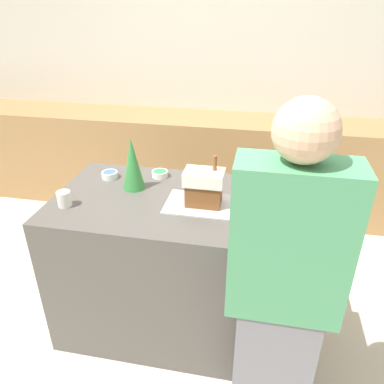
{
  "coord_description": "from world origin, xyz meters",
  "views": [
    {
      "loc": [
        0.44,
        -1.85,
        1.99
      ],
      "look_at": [
        0.07,
        0.0,
        1.0
      ],
      "focal_mm": 35.0,
      "sensor_mm": 36.0,
      "label": 1
    }
  ],
  "objects_px": {
    "candy_bowl_far_left": "(282,195)",
    "person": "(281,296)",
    "baking_tray": "(204,204)",
    "candy_bowl_near_tray_right": "(294,208)",
    "decorative_tree": "(133,164)",
    "cookbook": "(251,184)",
    "mug": "(64,199)",
    "candy_bowl_front_corner": "(110,175)",
    "gingerbread_house": "(204,187)",
    "candy_bowl_behind_tray": "(160,174)"
  },
  "relations": [
    {
      "from": "decorative_tree",
      "to": "cookbook",
      "type": "distance_m",
      "value": 0.74
    },
    {
      "from": "candy_bowl_near_tray_right",
      "to": "decorative_tree",
      "type": "bearing_deg",
      "value": 173.79
    },
    {
      "from": "candy_bowl_far_left",
      "to": "cookbook",
      "type": "xyz_separation_m",
      "value": [
        -0.18,
        0.13,
        -0.02
      ]
    },
    {
      "from": "candy_bowl_front_corner",
      "to": "candy_bowl_far_left",
      "type": "relative_size",
      "value": 0.9
    },
    {
      "from": "candy_bowl_near_tray_right",
      "to": "baking_tray",
      "type": "bearing_deg",
      "value": -177.0
    },
    {
      "from": "candy_bowl_near_tray_right",
      "to": "cookbook",
      "type": "relative_size",
      "value": 0.61
    },
    {
      "from": "decorative_tree",
      "to": "candy_bowl_far_left",
      "type": "relative_size",
      "value": 2.85
    },
    {
      "from": "decorative_tree",
      "to": "candy_bowl_front_corner",
      "type": "distance_m",
      "value": 0.27
    },
    {
      "from": "candy_bowl_near_tray_right",
      "to": "candy_bowl_far_left",
      "type": "xyz_separation_m",
      "value": [
        -0.06,
        0.14,
        0.0
      ]
    },
    {
      "from": "candy_bowl_behind_tray",
      "to": "person",
      "type": "relative_size",
      "value": 0.06
    },
    {
      "from": "candy_bowl_behind_tray",
      "to": "mug",
      "type": "xyz_separation_m",
      "value": [
        -0.42,
        -0.48,
        0.02
      ]
    },
    {
      "from": "candy_bowl_near_tray_right",
      "to": "person",
      "type": "xyz_separation_m",
      "value": [
        -0.07,
        -0.62,
        -0.08
      ]
    },
    {
      "from": "mug",
      "to": "baking_tray",
      "type": "bearing_deg",
      "value": 11.73
    },
    {
      "from": "decorative_tree",
      "to": "mug",
      "type": "xyz_separation_m",
      "value": [
        -0.31,
        -0.29,
        -0.12
      ]
    },
    {
      "from": "cookbook",
      "to": "candy_bowl_behind_tray",
      "type": "bearing_deg",
      "value": 177.78
    },
    {
      "from": "decorative_tree",
      "to": "candy_bowl_near_tray_right",
      "type": "relative_size",
      "value": 2.3
    },
    {
      "from": "candy_bowl_front_corner",
      "to": "decorative_tree",
      "type": "bearing_deg",
      "value": -27.5
    },
    {
      "from": "baking_tray",
      "to": "gingerbread_house",
      "type": "relative_size",
      "value": 1.49
    },
    {
      "from": "candy_bowl_behind_tray",
      "to": "cookbook",
      "type": "bearing_deg",
      "value": -2.22
    },
    {
      "from": "candy_bowl_near_tray_right",
      "to": "candy_bowl_far_left",
      "type": "bearing_deg",
      "value": 113.5
    },
    {
      "from": "baking_tray",
      "to": "cookbook",
      "type": "xyz_separation_m",
      "value": [
        0.25,
        0.3,
        0.01
      ]
    },
    {
      "from": "gingerbread_house",
      "to": "candy_bowl_near_tray_right",
      "type": "relative_size",
      "value": 2.06
    },
    {
      "from": "mug",
      "to": "person",
      "type": "xyz_separation_m",
      "value": [
        1.19,
        -0.43,
        -0.1
      ]
    },
    {
      "from": "gingerbread_house",
      "to": "person",
      "type": "xyz_separation_m",
      "value": [
        0.43,
        -0.59,
        -0.17
      ]
    },
    {
      "from": "candy_bowl_far_left",
      "to": "person",
      "type": "relative_size",
      "value": 0.07
    },
    {
      "from": "candy_bowl_near_tray_right",
      "to": "person",
      "type": "distance_m",
      "value": 0.63
    },
    {
      "from": "candy_bowl_behind_tray",
      "to": "candy_bowl_far_left",
      "type": "bearing_deg",
      "value": -11.11
    },
    {
      "from": "decorative_tree",
      "to": "candy_bowl_far_left",
      "type": "bearing_deg",
      "value": 2.34
    },
    {
      "from": "candy_bowl_far_left",
      "to": "candy_bowl_behind_tray",
      "type": "bearing_deg",
      "value": 168.89
    },
    {
      "from": "candy_bowl_near_tray_right",
      "to": "cookbook",
      "type": "distance_m",
      "value": 0.36
    },
    {
      "from": "baking_tray",
      "to": "person",
      "type": "bearing_deg",
      "value": -54.0
    },
    {
      "from": "mug",
      "to": "person",
      "type": "height_order",
      "value": "person"
    },
    {
      "from": "baking_tray",
      "to": "candy_bowl_far_left",
      "type": "height_order",
      "value": "candy_bowl_far_left"
    },
    {
      "from": "decorative_tree",
      "to": "mug",
      "type": "relative_size",
      "value": 3.62
    },
    {
      "from": "candy_bowl_near_tray_right",
      "to": "gingerbread_house",
      "type": "bearing_deg",
      "value": -177.02
    },
    {
      "from": "cookbook",
      "to": "person",
      "type": "xyz_separation_m",
      "value": [
        0.18,
        -0.89,
        -0.07
      ]
    },
    {
      "from": "cookbook",
      "to": "candy_bowl_far_left",
      "type": "bearing_deg",
      "value": -35.27
    },
    {
      "from": "mug",
      "to": "gingerbread_house",
      "type": "bearing_deg",
      "value": 11.74
    },
    {
      "from": "gingerbread_house",
      "to": "candy_bowl_front_corner",
      "type": "distance_m",
      "value": 0.71
    },
    {
      "from": "candy_bowl_near_tray_right",
      "to": "cookbook",
      "type": "bearing_deg",
      "value": 132.19
    },
    {
      "from": "gingerbread_house",
      "to": "candy_bowl_far_left",
      "type": "xyz_separation_m",
      "value": [
        0.43,
        0.17,
        -0.09
      ]
    },
    {
      "from": "baking_tray",
      "to": "candy_bowl_near_tray_right",
      "type": "relative_size",
      "value": 3.07
    },
    {
      "from": "decorative_tree",
      "to": "candy_bowl_behind_tray",
      "type": "relative_size",
      "value": 3.06
    },
    {
      "from": "candy_bowl_front_corner",
      "to": "candy_bowl_behind_tray",
      "type": "distance_m",
      "value": 0.33
    },
    {
      "from": "candy_bowl_front_corner",
      "to": "mug",
      "type": "xyz_separation_m",
      "value": [
        -0.11,
        -0.39,
        0.02
      ]
    },
    {
      "from": "decorative_tree",
      "to": "candy_bowl_behind_tray",
      "type": "xyz_separation_m",
      "value": [
        0.11,
        0.19,
        -0.14
      ]
    },
    {
      "from": "gingerbread_house",
      "to": "candy_bowl_behind_tray",
      "type": "relative_size",
      "value": 2.74
    },
    {
      "from": "candy_bowl_behind_tray",
      "to": "person",
      "type": "distance_m",
      "value": 1.2
    },
    {
      "from": "candy_bowl_near_tray_right",
      "to": "candy_bowl_far_left",
      "type": "relative_size",
      "value": 1.24
    },
    {
      "from": "decorative_tree",
      "to": "candy_bowl_front_corner",
      "type": "xyz_separation_m",
      "value": [
        -0.2,
        0.11,
        -0.14
      ]
    }
  ]
}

